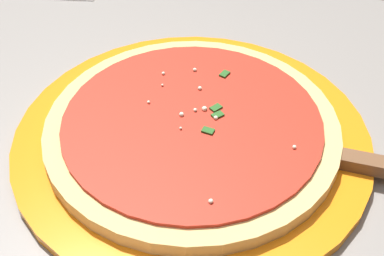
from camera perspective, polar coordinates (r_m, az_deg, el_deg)
restaurant_table at (r=0.69m, az=-4.42°, el=-9.68°), size 0.87×0.80×0.73m
serving_plate at (r=0.56m, az=-0.00°, el=-1.08°), size 0.37×0.37×0.01m
pizza at (r=0.55m, az=0.00°, el=0.07°), size 0.30×0.30×0.02m
pizza_server at (r=0.54m, az=17.75°, el=-3.72°), size 0.22×0.08×0.01m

